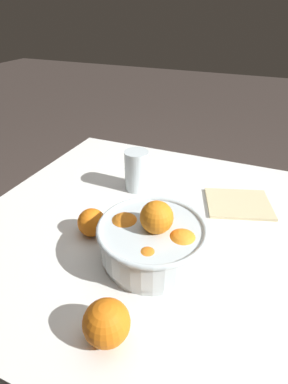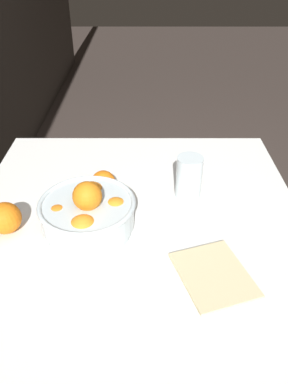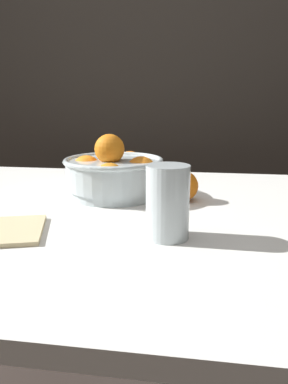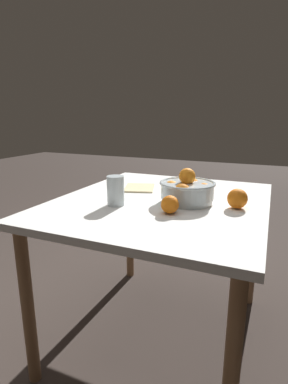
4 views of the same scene
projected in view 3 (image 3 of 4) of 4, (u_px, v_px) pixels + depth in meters
The scene contains 6 objects.
back_wall at pixel (152, 10), 1.50m from camera, with size 8.00×0.05×2.60m, color #38332D.
dining_table at pixel (99, 245), 0.83m from camera, with size 1.05×0.91×0.72m.
fruit_bowl at pixel (113, 174), 0.91m from camera, with size 0.24×0.24×0.15m.
juice_glass at pixel (168, 205), 0.63m from camera, with size 0.07×0.07×0.13m.
orange_loose_near_bowl at pixel (130, 165), 1.12m from camera, with size 0.08×0.08×0.08m, color orange.
orange_loose_front at pixel (183, 186), 0.87m from camera, with size 0.07×0.07×0.07m, color orange.
Camera 3 is at (0.22, -0.75, 0.95)m, focal length 35.00 mm.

